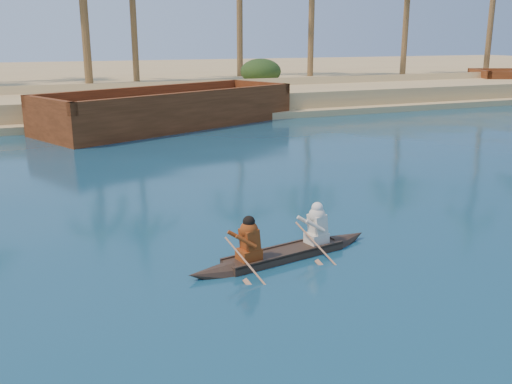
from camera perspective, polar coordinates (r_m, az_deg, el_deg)
name	(u,v)px	position (r m, az deg, el deg)	size (l,w,h in m)	color
ground	(303,361)	(8.35, 4.74, -16.46)	(160.00, 160.00, 0.00)	#0B334B
sandy_embankment	(53,83)	(53.39, -19.61, 10.25)	(150.00, 51.00, 1.50)	tan
shrub_cluster	(70,89)	(38.04, -18.07, 9.72)	(100.00, 6.00, 2.40)	black
canoe	(284,247)	(11.71, 2.82, -5.54)	(4.42, 1.36, 1.21)	#31261A
barge_mid	(171,111)	(29.41, -8.53, 8.04)	(13.93, 9.24, 2.21)	brown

